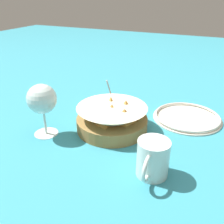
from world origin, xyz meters
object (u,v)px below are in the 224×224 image
side_plate (187,117)px  sauce_cup (111,101)px  wine_glass (42,100)px  food_basket (112,119)px  beer_mug (153,160)px

side_plate → sauce_cup: bearing=-87.9°
sauce_cup → side_plate: bearing=92.1°
wine_glass → side_plate: 0.50m
food_basket → wine_glass: size_ratio=1.39×
sauce_cup → side_plate: size_ratio=0.50×
sauce_cup → food_basket: bearing=26.3°
food_basket → sauce_cup: sauce_cup is taller
food_basket → side_plate: size_ratio=0.97×
food_basket → wine_glass: wine_glass is taller
wine_glass → side_plate: wine_glass is taller
sauce_cup → beer_mug: sauce_cup is taller
sauce_cup → wine_glass: wine_glass is taller
sauce_cup → side_plate: (-0.01, 0.29, -0.01)m
sauce_cup → beer_mug: bearing=38.9°
food_basket → side_plate: (-0.18, 0.21, -0.03)m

